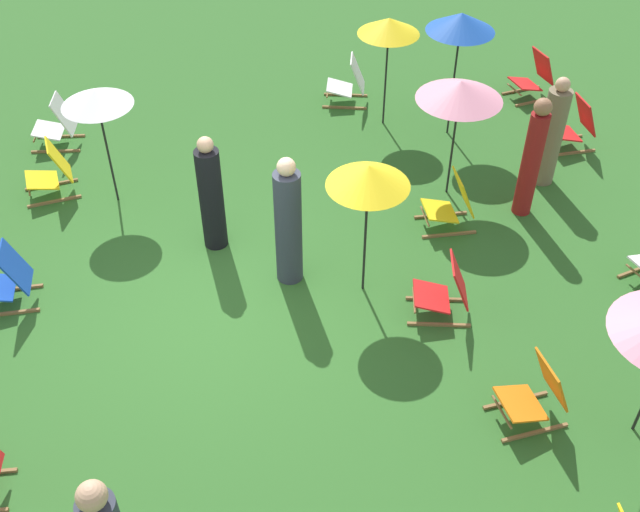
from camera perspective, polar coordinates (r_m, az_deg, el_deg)
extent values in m
plane|color=#2D6026|center=(9.54, -7.08, -3.23)|extent=(40.00, 40.00, 0.00)
cube|color=olive|center=(10.33, -22.10, -2.31)|extent=(0.05, 0.76, 0.04)
cube|color=olive|center=(10.02, -22.38, -4.01)|extent=(0.05, 0.76, 0.04)
cube|color=#1947B7|center=(9.79, -21.89, -0.78)|extent=(0.49, 0.26, 0.57)
cube|color=olive|center=(13.61, 1.94, 11.99)|extent=(0.24, 0.74, 0.04)
cube|color=olive|center=(13.22, 1.84, 11.07)|extent=(0.24, 0.74, 0.04)
cube|color=white|center=(13.30, 1.47, 12.50)|extent=(0.58, 0.55, 0.13)
cube|color=white|center=(13.16, 2.84, 13.51)|extent=(0.53, 0.37, 0.57)
cylinder|color=olive|center=(13.34, 0.59, 12.27)|extent=(0.43, 0.15, 0.03)
cube|color=olive|center=(14.20, 14.81, 11.94)|extent=(0.16, 0.76, 0.04)
cube|color=olive|center=(13.89, 15.78, 11.07)|extent=(0.16, 0.76, 0.04)
cube|color=red|center=(13.87, 15.13, 12.36)|extent=(0.54, 0.50, 0.13)
cube|color=red|center=(13.92, 16.38, 13.51)|extent=(0.51, 0.32, 0.57)
cylinder|color=olive|center=(13.80, 14.37, 12.00)|extent=(0.44, 0.10, 0.03)
cube|color=olive|center=(10.87, 9.03, 3.06)|extent=(0.08, 0.76, 0.04)
cube|color=olive|center=(10.54, 9.66, 1.60)|extent=(0.08, 0.76, 0.04)
cube|color=yellow|center=(10.52, 8.96, 3.37)|extent=(0.50, 0.46, 0.13)
cube|color=yellow|center=(10.44, 10.70, 4.72)|extent=(0.49, 0.27, 0.57)
cylinder|color=olive|center=(10.51, 7.88, 2.97)|extent=(0.44, 0.05, 0.03)
cube|color=olive|center=(12.00, -19.48, 5.07)|extent=(0.15, 0.76, 0.04)
cube|color=olive|center=(11.64, -19.29, 3.89)|extent=(0.15, 0.76, 0.04)
cube|color=yellow|center=(11.69, -20.14, 5.37)|extent=(0.54, 0.50, 0.13)
cube|color=yellow|center=(11.52, -18.99, 6.84)|extent=(0.51, 0.31, 0.57)
cylinder|color=olive|center=(11.74, -21.01, 4.87)|extent=(0.44, 0.09, 0.03)
cube|color=olive|center=(13.12, -18.84, 8.50)|extent=(0.15, 0.76, 0.04)
cube|color=olive|center=(12.76, -19.21, 7.43)|extent=(0.15, 0.76, 0.04)
cube|color=white|center=(12.84, -19.70, 8.87)|extent=(0.54, 0.50, 0.13)
cube|color=white|center=(12.62, -18.66, 10.06)|extent=(0.51, 0.31, 0.57)
cylinder|color=olive|center=(12.93, -20.48, 8.54)|extent=(0.44, 0.09, 0.03)
cube|color=olive|center=(12.98, 17.57, 8.42)|extent=(0.04, 0.76, 0.04)
cube|color=olive|center=(12.66, 18.42, 7.35)|extent=(0.04, 0.76, 0.04)
cube|color=red|center=(12.64, 17.82, 8.81)|extent=(0.48, 0.44, 0.13)
cube|color=red|center=(12.65, 19.30, 9.97)|extent=(0.48, 0.25, 0.57)
cylinder|color=olive|center=(12.59, 16.95, 8.48)|extent=(0.44, 0.03, 0.03)
cylinder|color=olive|center=(10.30, 22.80, -1.33)|extent=(0.43, 0.13, 0.03)
cube|color=olive|center=(9.56, 8.72, -3.21)|extent=(0.22, 0.74, 0.04)
cube|color=olive|center=(9.25, 8.91, -5.11)|extent=(0.22, 0.74, 0.04)
cube|color=red|center=(9.21, 8.35, -3.02)|extent=(0.57, 0.54, 0.13)
cube|color=red|center=(9.06, 10.41, -1.79)|extent=(0.53, 0.36, 0.57)
cylinder|color=olive|center=(9.24, 7.08, -3.30)|extent=(0.43, 0.14, 0.03)
cube|color=olive|center=(8.65, 14.44, -10.44)|extent=(0.09, 0.76, 0.04)
cube|color=olive|center=(8.44, 15.81, -12.64)|extent=(0.09, 0.76, 0.04)
cube|color=orange|center=(8.31, 14.80, -10.65)|extent=(0.51, 0.47, 0.13)
cube|color=orange|center=(8.23, 16.99, -8.88)|extent=(0.50, 0.28, 0.57)
cylinder|color=olive|center=(8.28, 13.49, -11.31)|extent=(0.44, 0.06, 0.03)
cylinder|color=black|center=(10.95, -15.68, 7.78)|extent=(0.03, 0.03, 1.75)
cone|color=white|center=(10.56, -16.45, 11.34)|extent=(0.95, 0.95, 0.22)
cylinder|color=black|center=(10.87, 9.97, 8.55)|extent=(0.03, 0.03, 1.77)
cone|color=pink|center=(10.48, 10.47, 12.14)|extent=(1.17, 1.17, 0.27)
cylinder|color=black|center=(12.25, 10.03, 13.10)|extent=(0.03, 0.03, 2.00)
cone|color=#194CB2|center=(11.87, 10.54, 16.88)|extent=(1.03, 1.03, 0.28)
cylinder|color=black|center=(9.03, 3.43, 1.82)|extent=(0.03, 0.03, 1.84)
cone|color=yellow|center=(8.54, 3.65, 6.05)|extent=(0.97, 0.97, 0.27)
cylinder|color=black|center=(12.43, 4.97, 13.47)|extent=(0.03, 0.03, 1.79)
cone|color=yellow|center=(12.09, 5.19, 16.81)|extent=(0.96, 0.96, 0.25)
cylinder|color=#72664C|center=(11.52, 16.91, 8.52)|extent=(0.47, 0.47, 1.49)
sphere|color=tan|center=(11.12, 17.76, 12.15)|extent=(0.21, 0.21, 0.21)
cylinder|color=black|center=(9.92, -8.17, 4.22)|extent=(0.32, 0.32, 1.47)
sphere|color=tan|center=(9.46, -8.64, 8.24)|extent=(0.21, 0.21, 0.21)
cylinder|color=maroon|center=(10.77, 15.51, 6.60)|extent=(0.36, 0.36, 1.57)
sphere|color=#936647|center=(10.31, 16.39, 10.67)|extent=(0.24, 0.24, 0.24)
cylinder|color=#333847|center=(9.27, -2.39, 2.11)|extent=(0.40, 0.40, 1.59)
sphere|color=beige|center=(8.73, -2.55, 6.69)|extent=(0.22, 0.22, 0.22)
sphere|color=tan|center=(5.88, -16.76, -16.86)|extent=(0.23, 0.23, 0.23)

